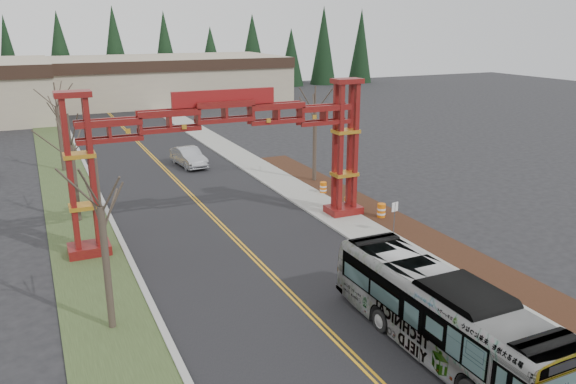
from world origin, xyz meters
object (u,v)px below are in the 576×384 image
silver_sedan (189,157)px  bare_tree_median_near (101,208)px  gateway_arch (225,135)px  bare_tree_median_far (56,106)px  street_sign (395,212)px  barrel_south (381,211)px  bare_tree_right_far (315,113)px  transit_bus (442,315)px  retail_building_east (162,79)px  bare_tree_median_mid (71,146)px  barrel_north (323,188)px  barrel_mid (348,204)px

silver_sedan → bare_tree_median_near: bearing=-117.9°
gateway_arch → bare_tree_median_far: 21.49m
bare_tree_median_far → street_sign: bearing=-55.4°
silver_sedan → barrel_south: size_ratio=4.99×
silver_sedan → bare_tree_right_far: bearing=-55.7°
bare_tree_right_far → barrel_south: bare_tree_right_far is taller
street_sign → transit_bus: bearing=-117.0°
gateway_arch → barrel_south: (9.83, -1.70, -5.47)m
street_sign → bare_tree_right_far: bearing=84.8°
gateway_arch → bare_tree_median_near: (-8.00, -8.51, -0.70)m
retail_building_east → bare_tree_median_mid: size_ratio=5.49×
gateway_arch → barrel_north: gateway_arch is taller
silver_sedan → bare_tree_right_far: 12.85m
barrel_north → bare_tree_median_near: bearing=-142.2°
bare_tree_right_far → retail_building_east: bearing=90.0°
silver_sedan → barrel_north: bearing=-67.8°
bare_tree_right_far → transit_bus: bearing=-106.1°
barrel_south → barrel_north: bearing=97.5°
gateway_arch → bare_tree_median_near: bearing=-133.2°
street_sign → barrel_mid: (-0.14, 5.11, -1.00)m
bare_tree_median_far → bare_tree_median_mid: bearing=-90.0°
silver_sedan → bare_tree_median_near: 28.00m
silver_sedan → barrel_south: (7.61, -18.88, -0.33)m
bare_tree_median_near → barrel_mid: (16.72, 9.15, -4.81)m
gateway_arch → bare_tree_median_near: size_ratio=2.51×
street_sign → barrel_north: (0.13, 9.14, -1.01)m
street_sign → bare_tree_median_near: bearing=-166.5°
gateway_arch → barrel_south: 11.38m
bare_tree_median_far → bare_tree_right_far: bearing=-33.4°
bare_tree_median_far → bare_tree_right_far: 21.56m
bare_tree_median_far → barrel_north: (16.99, -15.27, -5.08)m
bare_tree_median_far → barrel_north: size_ratio=8.06×
bare_tree_median_mid → barrel_mid: bare_tree_median_mid is taller
retail_building_east → silver_sedan: 45.53m
gateway_arch → barrel_north: size_ratio=19.50×
bare_tree_median_near → bare_tree_median_far: bare_tree_median_far is taller
gateway_arch → retail_building_east: 62.80m
gateway_arch → silver_sedan: (2.22, 17.17, -5.15)m
retail_building_east → bare_tree_right_far: bare_tree_right_far is taller
bare_tree_right_far → barrel_north: size_ratio=8.11×
silver_sedan → street_sign: size_ratio=2.47×
silver_sedan → barrel_mid: size_ratio=5.35×
street_sign → barrel_north: street_sign is taller
silver_sedan → street_sign: 22.66m
gateway_arch → street_sign: size_ratio=8.88×
silver_sedan → bare_tree_median_near: bare_tree_median_near is taller
street_sign → barrel_south: size_ratio=2.02×
retail_building_east → bare_tree_median_far: bearing=-113.2°
retail_building_east → bare_tree_median_far: 45.75m
gateway_arch → retail_building_east: bearing=80.8°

